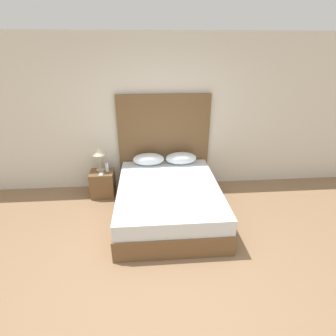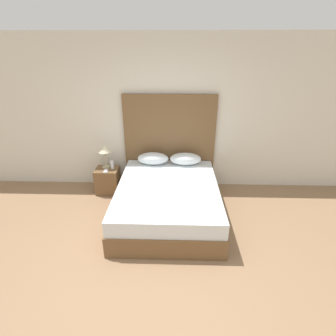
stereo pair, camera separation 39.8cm
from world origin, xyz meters
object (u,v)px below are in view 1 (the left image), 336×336
phone_on_bed (182,179)px  phone_on_nightstand (101,174)px  nightstand (103,184)px  table_lamp (99,153)px  bed (168,201)px

phone_on_bed → phone_on_nightstand: size_ratio=1.07×
phone_on_nightstand → nightstand: bearing=95.1°
nightstand → table_lamp: (-0.02, 0.07, 0.57)m
bed → nightstand: bed is taller
phone_on_bed → phone_on_nightstand: (-1.35, 0.44, -0.07)m
nightstand → phone_on_nightstand: 0.25m
phone_on_bed → phone_on_nightstand: phone_on_bed is taller
bed → phone_on_bed: phone_on_bed is taller
nightstand → phone_on_nightstand: (0.01, -0.09, 0.24)m
table_lamp → bed: bearing=-34.5°
bed → nightstand: (-1.13, 0.72, -0.03)m
phone_on_bed → table_lamp: size_ratio=0.38×
phone_on_bed → table_lamp: (-1.38, 0.60, 0.26)m
phone_on_bed → phone_on_nightstand: 1.42m
phone_on_nightstand → table_lamp: bearing=100.2°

